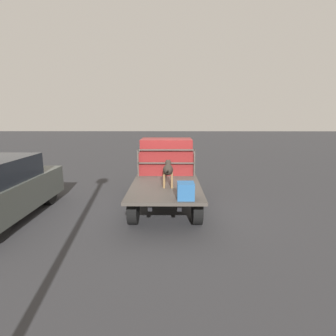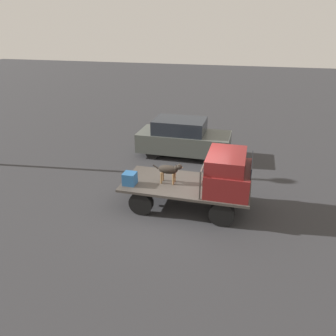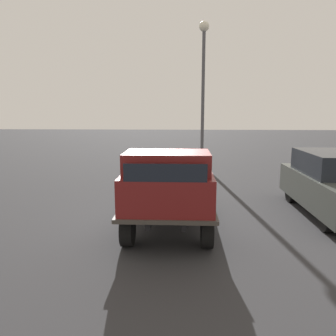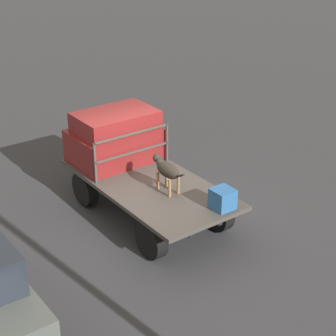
{
  "view_description": "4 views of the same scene",
  "coord_description": "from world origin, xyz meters",
  "views": [
    {
      "loc": [
        -7.55,
        -0.12,
        2.71
      ],
      "look_at": [
        -0.58,
        -0.07,
        1.32
      ],
      "focal_mm": 28.0,
      "sensor_mm": 36.0,
      "label": 1
    },
    {
      "loc": [
        1.8,
        -9.14,
        5.47
      ],
      "look_at": [
        -0.58,
        -0.07,
        1.32
      ],
      "focal_mm": 35.0,
      "sensor_mm": 36.0,
      "label": 2
    },
    {
      "loc": [
        7.61,
        0.31,
        2.77
      ],
      "look_at": [
        -0.58,
        -0.07,
        1.32
      ],
      "focal_mm": 35.0,
      "sensor_mm": 36.0,
      "label": 3
    },
    {
      "loc": [
        -8.43,
        5.73,
        6.0
      ],
      "look_at": [
        -0.58,
        -0.07,
        1.32
      ],
      "focal_mm": 60.0,
      "sensor_mm": 36.0,
      "label": 4
    }
  ],
  "objects": [
    {
      "name": "ground_plane",
      "position": [
        0.0,
        0.0,
        0.0
      ],
      "size": [
        80.0,
        80.0,
        0.0
      ],
      "primitive_type": "plane",
      "color": "#2D2D30"
    },
    {
      "name": "dog",
      "position": [
        -0.53,
        -0.07,
        1.26
      ],
      "size": [
        0.99,
        0.28,
        0.71
      ],
      "rotation": [
        0.0,
        0.0,
        0.07
      ],
      "color": "brown",
      "rests_on": "flatbed_truck"
    },
    {
      "name": "truck_cab",
      "position": [
        1.28,
        0.0,
        1.36
      ],
      "size": [
        1.31,
        1.82,
        1.15
      ],
      "color": "maroon",
      "rests_on": "flatbed_truck"
    },
    {
      "name": "flatbed_truck",
      "position": [
        0.0,
        0.0,
        0.59
      ],
      "size": [
        4.01,
        1.94,
        0.81
      ],
      "color": "black",
      "rests_on": "ground"
    },
    {
      "name": "truck_headboard",
      "position": [
        0.58,
        0.0,
        1.39
      ],
      "size": [
        0.04,
        1.82,
        0.87
      ],
      "color": "#3D3833",
      "rests_on": "flatbed_truck"
    },
    {
      "name": "parked_sedan",
      "position": [
        -1.05,
        4.35,
        0.83
      ],
      "size": [
        4.02,
        1.73,
        1.67
      ],
      "rotation": [
        0.0,
        0.0,
        0.01
      ],
      "color": "black",
      "rests_on": "ground"
    },
    {
      "name": "cargo_crate",
      "position": [
        -1.71,
        -0.48,
        1.01
      ],
      "size": [
        0.39,
        0.39,
        0.39
      ],
      "color": "#235184",
      "rests_on": "flatbed_truck"
    },
    {
      "name": "light_pole_near",
      "position": [
        -8.99,
        1.27,
        4.69
      ],
      "size": [
        0.49,
        0.49,
        6.96
      ],
      "color": "#4C4C51",
      "rests_on": "ground"
    }
  ]
}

